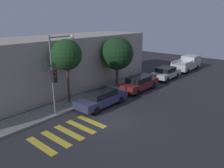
# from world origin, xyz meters

# --- Properties ---
(ground_plane) EXTENTS (60.00, 60.00, 0.00)m
(ground_plane) POSITION_xyz_m (0.00, 0.00, 0.00)
(ground_plane) COLOR #28282D
(sidewalk) EXTENTS (26.00, 2.21, 0.14)m
(sidewalk) POSITION_xyz_m (0.00, 4.30, 0.07)
(sidewalk) COLOR slate
(sidewalk) RESTS_ON ground
(building_row) EXTENTS (26.00, 6.00, 5.13)m
(building_row) POSITION_xyz_m (0.00, 8.81, 2.57)
(building_row) COLOR #A89E8E
(building_row) RESTS_ON ground
(crosswalk) EXTENTS (4.37, 2.60, 0.00)m
(crosswalk) POSITION_xyz_m (-2.91, 0.80, 0.00)
(crosswalk) COLOR gold
(crosswalk) RESTS_ON ground
(traffic_light_pole) EXTENTS (2.41, 0.56, 5.78)m
(traffic_light_pole) POSITION_xyz_m (-1.56, 3.37, 3.65)
(traffic_light_pole) COLOR slate
(traffic_light_pole) RESTS_ON ground
(sedan_near_corner) EXTENTS (4.65, 1.74, 1.39)m
(sedan_near_corner) POSITION_xyz_m (1.49, 2.10, 0.73)
(sedan_near_corner) COLOR #2D3351
(sedan_near_corner) RESTS_ON ground
(sedan_middle) EXTENTS (4.60, 1.76, 1.41)m
(sedan_middle) POSITION_xyz_m (6.86, 2.10, 0.75)
(sedan_middle) COLOR maroon
(sedan_middle) RESTS_ON ground
(sedan_far_end) EXTENTS (4.21, 1.88, 1.40)m
(sedan_far_end) POSITION_xyz_m (12.46, 2.10, 0.74)
(sedan_far_end) COLOR #B7BABF
(sedan_far_end) RESTS_ON ground
(pickup_truck) EXTENTS (5.41, 2.08, 1.81)m
(pickup_truck) POSITION_xyz_m (18.70, 2.10, 0.91)
(pickup_truck) COLOR #BCBCC1
(pickup_truck) RESTS_ON ground
(tree_near_corner) EXTENTS (2.45, 2.45, 5.33)m
(tree_near_corner) POSITION_xyz_m (0.20, 4.59, 4.08)
(tree_near_corner) COLOR #4C3823
(tree_near_corner) RESTS_ON ground
(tree_midblock) EXTENTS (3.28, 3.28, 5.09)m
(tree_midblock) POSITION_xyz_m (6.49, 4.59, 3.44)
(tree_midblock) COLOR #4C3823
(tree_midblock) RESTS_ON ground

